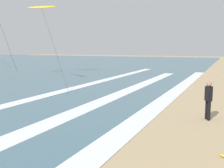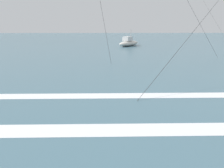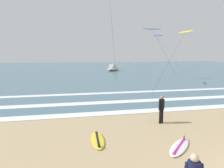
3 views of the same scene
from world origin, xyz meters
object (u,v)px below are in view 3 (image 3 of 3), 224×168
kite_blue_high_right (158,36)px  offshore_boat (113,68)px  surfboard_left_pile (179,147)px  surfboard_foreground_flat (98,140)px  kite_yellow_high_left (186,32)px  kite_white_mid_center (152,29)px  surfer_right_near (161,107)px

kite_blue_high_right → offshore_boat: (-12.97, -4.14, -8.19)m
surfboard_left_pile → surfboard_foreground_flat: same height
kite_yellow_high_left → kite_white_mid_center: kite_white_mid_center is taller
kite_blue_high_right → kite_white_mid_center: bearing=-116.5°
surfer_right_near → surfboard_left_pile: size_ratio=0.83×
kite_yellow_high_left → surfboard_left_pile: bearing=-121.1°
surfboard_left_pile → surfboard_foreground_flat: size_ratio=0.90×
surfboard_foreground_flat → offshore_boat: (9.25, 39.05, 0.51)m
kite_white_mid_center → offshore_boat: bearing=98.6°
kite_yellow_high_left → kite_blue_high_right: bearing=75.1°
surfer_right_near → surfboard_left_pile: surfer_right_near is taller
surfboard_foreground_flat → kite_blue_high_right: (22.22, 43.19, 8.69)m
surfer_right_near → surfboard_foreground_flat: bearing=-156.8°
kite_yellow_high_left → kite_blue_high_right: size_ratio=0.80×
surfer_right_near → kite_blue_high_right: (18.30, 41.50, 7.78)m
kite_yellow_high_left → kite_blue_high_right: 24.54m
surfboard_foreground_flat → kite_yellow_high_left: (15.94, 19.52, 7.11)m
kite_white_mid_center → offshore_boat: 18.45m
offshore_boat → kite_yellow_high_left: bearing=-71.1°
surfboard_foreground_flat → kite_white_mid_center: bearing=62.1°
kite_blue_high_right → kite_white_mid_center: 23.39m
surfer_right_near → offshore_boat: (5.33, 37.36, -0.40)m
surfboard_left_pile → kite_white_mid_center: 26.37m
kite_blue_high_right → kite_yellow_high_left: bearing=-104.9°
surfboard_foreground_flat → kite_white_mid_center: (11.79, 22.27, 7.76)m
surfboard_left_pile → kite_blue_high_right: size_ratio=0.14×
kite_yellow_high_left → offshore_boat: 21.67m
surfboard_foreground_flat → kite_white_mid_center: size_ratio=0.26×
kite_yellow_high_left → kite_white_mid_center: (-4.14, 2.75, 0.65)m
surfer_right_near → kite_yellow_high_left: size_ratio=0.15×
surfboard_left_pile → kite_yellow_high_left: kite_yellow_high_left is taller
kite_white_mid_center → surfboard_foreground_flat: bearing=-117.9°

